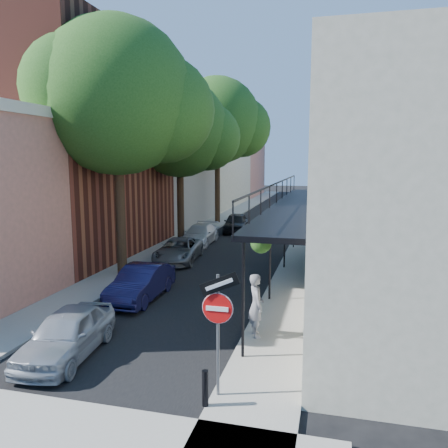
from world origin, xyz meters
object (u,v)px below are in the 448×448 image
Objects in this scene: pedestrian at (256,305)px; parked_car_d at (200,234)px; parked_car_c at (178,250)px; sign_post at (218,313)px; oak_mid at (187,131)px; oak_far at (223,123)px; oak_near at (128,101)px; bollard at (205,388)px; parked_car_a at (67,334)px; parked_car_b at (141,283)px; parked_car_e at (236,223)px.

parked_car_d is at bearing -0.33° from pedestrian.
sign_post is at bearing -72.60° from parked_car_c.
oak_mid is 0.86× the size of oak_far.
parked_car_c is (1.08, 3.11, -7.28)m from oak_near.
parked_car_a is at bearing 160.09° from bollard.
bollard is 0.07× the size of oak_near.
oak_mid is 2.40× the size of parked_car_d.
oak_near is (-6.53, 9.29, 5.84)m from sign_post.
parked_car_a is at bearing -76.46° from oak_near.
bollard is at bearing -76.65° from oak_far.
parked_car_c is at bearing 96.52° from parked_car_b.
parked_car_c reaches higher than bollard.
sign_post is 13.61m from parked_car_c.
sign_post is 3.63m from pedestrian.
parked_car_a is 5.37m from pedestrian.
bollard is at bearing -73.98° from parked_car_c.
oak_far is 3.12× the size of parked_car_a.
oak_near is 2.69× the size of parked_car_d.
parked_car_c is (-5.29, 12.87, 0.08)m from bollard.
oak_far reaches higher than parked_car_d.
oak_near is 17.01m from oak_far.
oak_near reaches higher than pedestrian.
parked_car_b is 2.09× the size of pedestrian.
parked_car_c is 1.01× the size of parked_car_d.
oak_mid is 8.38m from parked_car_e.
pedestrian is at bearing 86.04° from sign_post.
parked_car_e reaches higher than bollard.
oak_near reaches higher than parked_car_e.
oak_near is at bearing 25.44° from pedestrian.
parked_car_d is 2.24× the size of pedestrian.
parked_car_d is at bearing 95.13° from parked_car_b.
oak_near is 10.76m from parked_car_d.
parked_car_c is at bearing 112.35° from bollard.
oak_near is 2.65× the size of parked_car_c.
parked_car_b is 11.12m from parked_car_d.
parked_car_b is at bearing -89.39° from parked_car_c.
sign_post reaches higher than parked_car_e.
parked_car_a is at bearing -96.14° from parked_car_e.
bollard is 0.21× the size of parked_car_a.
parked_car_c is 10.57m from pedestrian.
parked_car_e is at bearing 81.41° from oak_near.
oak_mid is 2.55× the size of parked_car_e.
oak_far reaches higher than parked_car_a.
bollard is 18.53m from parked_car_d.
oak_far is 11.91m from parked_car_d.
sign_post is 0.25× the size of oak_far.
oak_mid is at bearing 91.01° from parked_car_a.
bollard is 13.91m from parked_car_c.
parked_car_d is 1.06× the size of parked_car_e.
oak_far reaches higher than oak_mid.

